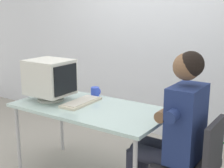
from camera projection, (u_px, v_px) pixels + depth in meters
The scene contains 7 objects.
wall_back at pixel (182, 19), 3.69m from camera, with size 8.00×0.10×3.00m, color silver.
desk at pixel (90, 112), 2.91m from camera, with size 1.46×0.75×0.73m.
crt_monitor at pixel (50, 78), 3.06m from camera, with size 0.42×0.36×0.41m.
keyboard at pixel (81, 102), 2.99m from camera, with size 0.19×0.46×0.03m.
office_chair at pixel (194, 162), 2.40m from camera, with size 0.44×0.44×0.82m.
person_seated at pixel (174, 127), 2.44m from camera, with size 0.70×0.57×1.32m.
desk_mug at pixel (95, 92), 3.20m from camera, with size 0.09×0.10×0.11m.
Camera 1 is at (1.72, -2.18, 1.61)m, focal length 49.97 mm.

